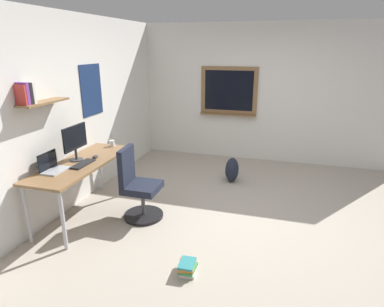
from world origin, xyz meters
TOP-DOWN VIEW (x-y plane):
  - ground_plane at (0.00, 0.00)m, footprint 5.20×5.20m
  - wall_back at (-0.01, 2.45)m, footprint 5.00×0.30m
  - wall_right at (2.45, 0.03)m, footprint 0.22×5.00m
  - desk at (-0.57, 2.07)m, footprint 1.66×0.60m
  - office_chair at (-0.42, 1.38)m, footprint 0.52×0.52m
  - laptop at (-0.94, 2.22)m, footprint 0.31×0.21m
  - monitor_primary at (-0.53, 2.17)m, footprint 0.46×0.17m
  - keyboard at (-0.65, 2.00)m, footprint 0.37×0.13m
  - computer_mouse at (-0.37, 2.00)m, footprint 0.10×0.06m
  - coffee_mug at (0.16, 2.05)m, footprint 0.08×0.08m
  - backpack at (1.12, 0.40)m, footprint 0.32×0.22m
  - book_stack_on_floor at (-1.34, 0.42)m, footprint 0.24×0.20m

SIDE VIEW (x-z plane):
  - ground_plane at x=0.00m, z-range 0.00..0.00m
  - book_stack_on_floor at x=-1.34m, z-range 0.00..0.13m
  - backpack at x=1.12m, z-range 0.00..0.41m
  - office_chair at x=-0.42m, z-range -0.07..0.88m
  - desk at x=-0.57m, z-range 0.30..1.05m
  - keyboard at x=-0.65m, z-range 0.75..0.77m
  - computer_mouse at x=-0.37m, z-range 0.75..0.78m
  - coffee_mug at x=0.16m, z-range 0.75..0.84m
  - laptop at x=-0.94m, z-range 0.69..0.92m
  - monitor_primary at x=-0.53m, z-range 0.79..1.25m
  - wall_right at x=2.45m, z-range 0.00..2.60m
  - wall_back at x=-0.01m, z-range 0.00..2.60m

